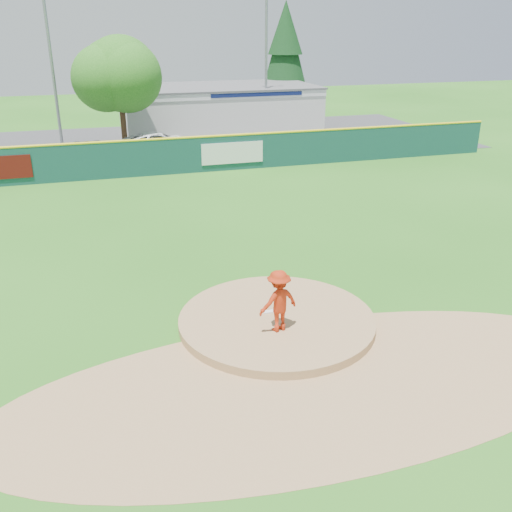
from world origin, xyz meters
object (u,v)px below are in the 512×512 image
object	(u,v)px
pool_building_grp	(218,107)
light_pole_left	(50,54)
light_pole_right	(266,57)
pitcher	(279,301)
deciduous_tree	(120,80)
van	(159,142)
conifer_tree	(285,52)

from	to	relation	value
pool_building_grp	light_pole_left	size ratio (longest dim) A/B	1.38
pool_building_grp	light_pole_right	size ratio (longest dim) A/B	1.52
light_pole_left	pitcher	bearing A→B (deg)	-78.18
pitcher	deciduous_tree	xyz separation A→B (m)	(-1.80, 25.70, 3.45)
pitcher	van	bearing A→B (deg)	-104.43
light_pole_left	light_pole_right	size ratio (longest dim) A/B	1.10
deciduous_tree	conifer_tree	bearing A→B (deg)	36.25
deciduous_tree	van	bearing A→B (deg)	-26.84
pitcher	light_pole_left	bearing A→B (deg)	-91.94
pool_building_grp	light_pole_right	xyz separation A→B (m)	(3.00, -2.99, 3.88)
van	deciduous_tree	xyz separation A→B (m)	(-2.09, 1.06, 3.88)
van	light_pole_right	size ratio (longest dim) A/B	0.47
pitcher	conifer_tree	size ratio (longest dim) A/B	0.18
pitcher	light_pole_left	size ratio (longest dim) A/B	0.16
light_pole_left	light_pole_right	bearing A→B (deg)	7.59
pitcher	light_pole_right	size ratio (longest dim) A/B	0.17
light_pole_right	pitcher	bearing A→B (deg)	-107.21
van	conifer_tree	distance (m)	18.32
van	deciduous_tree	world-z (taller)	deciduous_tree
pitcher	van	size ratio (longest dim) A/B	0.36
conifer_tree	light_pole_right	xyz separation A→B (m)	(-4.00, -7.00, 0.00)
pool_building_grp	conifer_tree	bearing A→B (deg)	29.78
pool_building_grp	conifer_tree	world-z (taller)	conifer_tree
pitcher	light_pole_right	bearing A→B (deg)	-120.98
conifer_tree	van	bearing A→B (deg)	-136.96
conifer_tree	light_pole_right	size ratio (longest dim) A/B	0.95
deciduous_tree	light_pole_left	distance (m)	4.72
light_pole_left	pool_building_grp	bearing A→B (deg)	22.60
pitcher	deciduous_tree	size ratio (longest dim) A/B	0.23
pool_building_grp	conifer_tree	xyz separation A→B (m)	(7.00, 4.01, 3.88)
pool_building_grp	van	bearing A→B (deg)	-126.29
van	pool_building_grp	xyz separation A→B (m)	(5.91, 8.05, 0.99)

